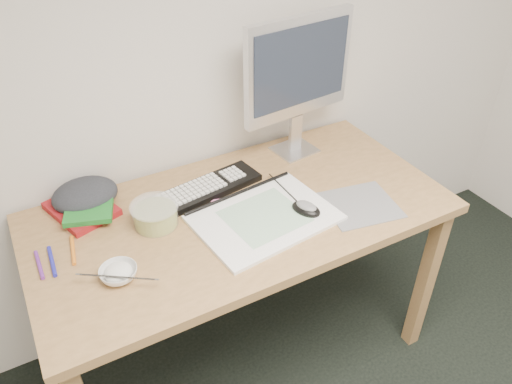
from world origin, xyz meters
The scene contains 18 objects.
desk centered at (0.05, 1.43, 0.67)m, with size 1.40×0.70×0.75m.
mousepad centered at (0.42, 1.26, 0.75)m, with size 0.24×0.22×0.00m, color slate.
sketchpad centered at (0.10, 1.35, 0.76)m, with size 0.44×0.32×0.01m, color white.
keyboard centered at (-0.01, 1.58, 0.76)m, with size 0.40×0.13×0.02m, color black.
monitor centered at (0.42, 1.67, 1.08)m, with size 0.46×0.16×0.53m.
mouse centered at (0.23, 1.31, 0.78)m, with size 0.07×0.11×0.04m, color black.
rice_bowl centered at (-0.40, 1.32, 0.77)m, with size 0.11×0.11×0.03m, color silver.
chopsticks centered at (-0.41, 1.28, 0.79)m, with size 0.02×0.02×0.22m, color silver.
fruit_tub centered at (-0.22, 1.50, 0.79)m, with size 0.16×0.16×0.08m, color #D0CE49.
book_red centered at (-0.42, 1.68, 0.76)m, with size 0.17×0.23×0.02m, color maroon.
book_green centered at (-0.39, 1.66, 0.78)m, with size 0.15×0.21×0.02m, color #1C7125.
cloth_lump centered at (-0.40, 1.71, 0.79)m, with size 0.18×0.15×0.08m, color #222529.
pencil_pink centered at (0.06, 1.50, 0.75)m, with size 0.01×0.01×0.19m, color pink.
pencil_tan centered at (0.06, 1.45, 0.75)m, with size 0.01×0.01×0.16m, color tan.
pencil_black centered at (0.11, 1.47, 0.75)m, with size 0.01×0.01×0.16m, color black.
marker_blue centered at (-0.55, 1.47, 0.76)m, with size 0.01×0.01×0.13m, color #1E20A7.
marker_orange centered at (-0.49, 1.49, 0.76)m, with size 0.01×0.01×0.13m, color orange.
marker_purple centered at (-0.59, 1.47, 0.76)m, with size 0.01×0.01×0.13m, color #6B2996.
Camera 1 is at (-0.54, 0.24, 1.79)m, focal length 35.00 mm.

